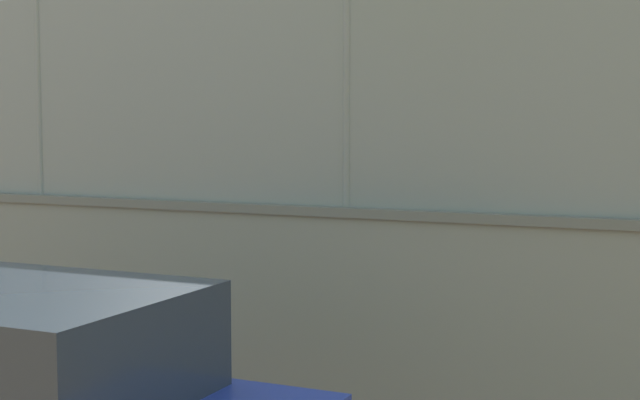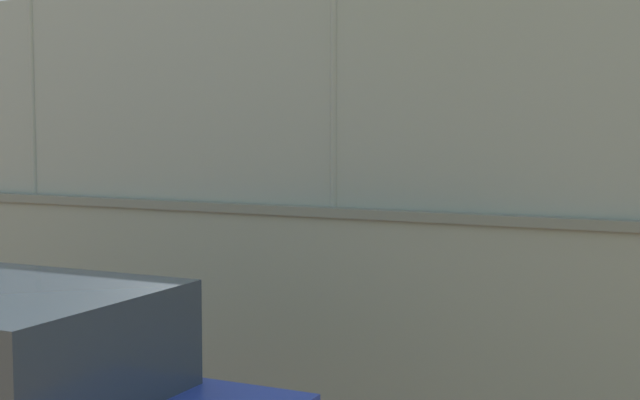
# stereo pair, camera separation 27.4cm
# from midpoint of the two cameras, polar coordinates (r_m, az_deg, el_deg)

# --- Properties ---
(ground_plane) EXTENTS (260.00, 260.00, 0.00)m
(ground_plane) POSITION_cam_midpoint_polar(r_m,az_deg,el_deg) (20.37, 7.58, -2.32)
(ground_plane) COLOR #B27247
(perimeter_wall) EXTENTS (24.07, 0.71, 1.76)m
(perimeter_wall) POSITION_cam_midpoint_polar(r_m,az_deg,el_deg) (8.84, -8.19, -5.63)
(perimeter_wall) COLOR gray
(perimeter_wall) RESTS_ON ground_plane
(fence_panel_on_wall) EXTENTS (23.65, 0.44, 1.97)m
(fence_panel_on_wall) POSITION_cam_midpoint_polar(r_m,az_deg,el_deg) (8.71, -8.33, 6.48)
(fence_panel_on_wall) COLOR gray
(fence_panel_on_wall) RESTS_ON perimeter_wall
(player_baseline_waiting) EXTENTS (0.96, 0.94, 1.70)m
(player_baseline_waiting) POSITION_cam_midpoint_polar(r_m,az_deg,el_deg) (14.68, -10.93, -1.11)
(player_baseline_waiting) COLOR #591919
(player_baseline_waiting) RESTS_ON ground_plane
(player_near_wall_returning) EXTENTS (1.05, 0.72, 1.68)m
(player_near_wall_returning) POSITION_cam_midpoint_polar(r_m,az_deg,el_deg) (16.19, -1.35, -0.54)
(player_near_wall_returning) COLOR navy
(player_near_wall_returning) RESTS_ON ground_plane
(sports_ball) EXTENTS (0.22, 0.22, 0.22)m
(sports_ball) POSITION_cam_midpoint_polar(r_m,az_deg,el_deg) (13.96, -11.24, -5.13)
(sports_ball) COLOR yellow
(sports_ball) RESTS_ON ground_plane
(spare_ball_by_wall) EXTENTS (0.12, 0.12, 0.12)m
(spare_ball_by_wall) POSITION_cam_midpoint_polar(r_m,az_deg,el_deg) (9.47, 10.65, -10.15)
(spare_ball_by_wall) COLOR orange
(spare_ball_by_wall) RESTS_ON ground_plane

